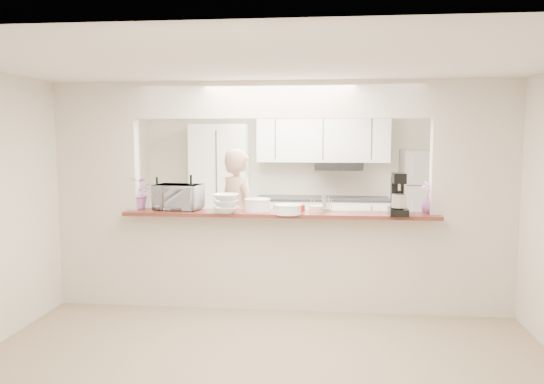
# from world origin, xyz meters

# --- Properties ---
(floor) EXTENTS (6.00, 6.00, 0.00)m
(floor) POSITION_xyz_m (0.00, 0.00, 0.00)
(floor) COLOR tan
(floor) RESTS_ON ground
(tile_overlay) EXTENTS (5.00, 2.90, 0.01)m
(tile_overlay) POSITION_xyz_m (0.00, 1.55, 0.01)
(tile_overlay) COLOR silver
(tile_overlay) RESTS_ON floor
(partition) EXTENTS (5.00, 0.15, 2.50)m
(partition) POSITION_xyz_m (0.00, 0.00, 1.48)
(partition) COLOR beige
(partition) RESTS_ON floor
(bar_counter) EXTENTS (3.40, 0.38, 1.09)m
(bar_counter) POSITION_xyz_m (0.00, -0.00, 0.58)
(bar_counter) COLOR beige
(bar_counter) RESTS_ON floor
(kitchen_cabinets) EXTENTS (3.15, 0.62, 2.25)m
(kitchen_cabinets) POSITION_xyz_m (-0.19, 2.72, 0.97)
(kitchen_cabinets) COLOR white
(kitchen_cabinets) RESTS_ON floor
(refrigerator) EXTENTS (0.75, 0.70, 1.70)m
(refrigerator) POSITION_xyz_m (2.05, 2.65, 0.85)
(refrigerator) COLOR #9C9CA0
(refrigerator) RESTS_ON floor
(flower_left) EXTENTS (0.37, 0.34, 0.36)m
(flower_left) POSITION_xyz_m (-1.60, 0.05, 1.27)
(flower_left) COLOR #C568BB
(flower_left) RESTS_ON bar_counter
(wine_bottle_a) EXTENTS (0.07, 0.07, 0.36)m
(wine_bottle_a) POSITION_xyz_m (-1.40, 0.07, 1.23)
(wine_bottle_a) COLOR black
(wine_bottle_a) RESTS_ON bar_counter
(wine_bottle_b) EXTENTS (0.08, 0.08, 0.39)m
(wine_bottle_b) POSITION_xyz_m (-1.00, 0.04, 1.24)
(wine_bottle_b) COLOR black
(wine_bottle_b) RESTS_ON bar_counter
(toaster_oven) EXTENTS (0.54, 0.40, 0.28)m
(toaster_oven) POSITION_xyz_m (-1.15, 0.05, 1.23)
(toaster_oven) COLOR #B6B6BB
(toaster_oven) RESTS_ON bar_counter
(serving_bowls) EXTENTS (0.29, 0.29, 0.20)m
(serving_bowls) POSITION_xyz_m (-0.57, -0.17, 1.19)
(serving_bowls) COLOR white
(serving_bowls) RESTS_ON bar_counter
(plate_stack_a) EXTENTS (0.29, 0.29, 0.13)m
(plate_stack_a) POSITION_xyz_m (-0.25, 0.03, 1.16)
(plate_stack_a) COLOR white
(plate_stack_a) RESTS_ON bar_counter
(plate_stack_b) EXTENTS (0.29, 0.29, 0.10)m
(plate_stack_b) POSITION_xyz_m (0.10, -0.19, 1.14)
(plate_stack_b) COLOR white
(plate_stack_b) RESTS_ON bar_counter
(red_bowl) EXTENTS (0.14, 0.14, 0.07)m
(red_bowl) POSITION_xyz_m (0.20, 0.08, 1.12)
(red_bowl) COLOR maroon
(red_bowl) RESTS_ON bar_counter
(tan_bowl) EXTENTS (0.16, 0.16, 0.07)m
(tan_bowl) POSITION_xyz_m (0.40, -0.03, 1.13)
(tan_bowl) COLOR #C7B08C
(tan_bowl) RESTS_ON bar_counter
(utensil_caddy) EXTENTS (0.25, 0.19, 0.20)m
(utensil_caddy) POSITION_xyz_m (0.45, 0.05, 1.18)
(utensil_caddy) COLOR silver
(utensil_caddy) RESTS_ON bar_counter
(stand_mixer) EXTENTS (0.19, 0.31, 0.44)m
(stand_mixer) POSITION_xyz_m (1.25, -0.14, 1.29)
(stand_mixer) COLOR black
(stand_mixer) RESTS_ON bar_counter
(flower_right) EXTENTS (0.25, 0.25, 0.34)m
(flower_right) POSITION_xyz_m (1.60, 0.05, 1.26)
(flower_right) COLOR #D070D1
(flower_right) RESTS_ON bar_counter
(person) EXTENTS (0.74, 0.74, 1.74)m
(person) POSITION_xyz_m (-0.60, 0.86, 0.87)
(person) COLOR tan
(person) RESTS_ON floor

